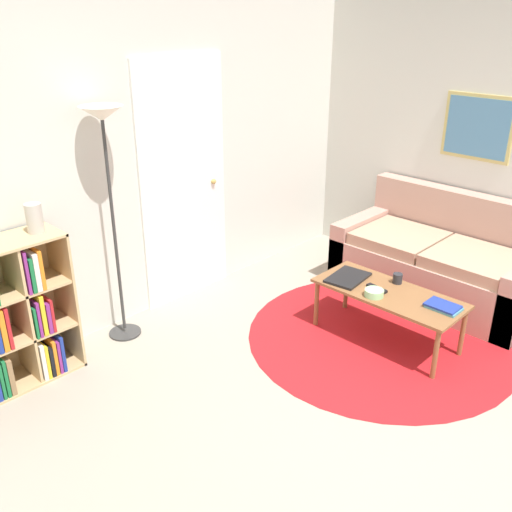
{
  "coord_description": "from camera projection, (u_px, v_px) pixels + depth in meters",
  "views": [
    {
      "loc": [
        -2.52,
        -0.89,
        2.36
      ],
      "look_at": [
        -0.08,
        1.49,
        0.85
      ],
      "focal_mm": 40.0,
      "sensor_mm": 36.0,
      "label": 1
    }
  ],
  "objects": [
    {
      "name": "couch",
      "position": [
        441.0,
        263.0,
        4.99
      ],
      "size": [
        0.87,
        1.7,
        0.87
      ],
      "color": "tan",
      "rests_on": "ground_plane"
    },
    {
      "name": "ground_plane",
      "position": [
        457.0,
        466.0,
        3.17
      ],
      "size": [
        14.0,
        14.0,
        0.0
      ],
      "primitive_type": "plane",
      "color": "gray"
    },
    {
      "name": "rug",
      "position": [
        380.0,
        337.0,
        4.41
      ],
      "size": [
        2.03,
        2.03,
        0.01
      ],
      "color": "#B2191E",
      "rests_on": "ground_plane"
    },
    {
      "name": "floor_lamp",
      "position": [
        105.0,
        146.0,
        3.86
      ],
      "size": [
        0.3,
        0.3,
        1.75
      ],
      "color": "#333333",
      "rests_on": "ground_plane"
    },
    {
      "name": "vase_on_shelf",
      "position": [
        34.0,
        218.0,
        3.64
      ],
      "size": [
        0.11,
        0.11,
        0.19
      ],
      "color": "#B7B2A8",
      "rests_on": "bookshelf"
    },
    {
      "name": "coffee_table",
      "position": [
        388.0,
        297.0,
        4.23
      ],
      "size": [
        0.48,
        1.11,
        0.41
      ],
      "color": "brown",
      "rests_on": "ground_plane"
    },
    {
      "name": "bowl",
      "position": [
        374.0,
        293.0,
        4.14
      ],
      "size": [
        0.14,
        0.14,
        0.05
      ],
      "color": "#9ED193",
      "rests_on": "coffee_table"
    },
    {
      "name": "cup",
      "position": [
        398.0,
        278.0,
        4.33
      ],
      "size": [
        0.07,
        0.07,
        0.08
      ],
      "color": "#28282D",
      "rests_on": "coffee_table"
    },
    {
      "name": "remote",
      "position": [
        377.0,
        288.0,
        4.24
      ],
      "size": [
        0.07,
        0.17,
        0.02
      ],
      "color": "black",
      "rests_on": "coffee_table"
    },
    {
      "name": "wall_right",
      "position": [
        454.0,
        136.0,
        4.99
      ],
      "size": [
        0.08,
        5.71,
        2.6
      ],
      "color": "silver",
      "rests_on": "ground_plane"
    },
    {
      "name": "wall_back",
      "position": [
        149.0,
        155.0,
        4.4
      ],
      "size": [
        7.48,
        0.11,
        2.6
      ],
      "color": "silver",
      "rests_on": "ground_plane"
    },
    {
      "name": "book_stack_on_table",
      "position": [
        443.0,
        307.0,
        3.98
      ],
      "size": [
        0.16,
        0.23,
        0.03
      ],
      "color": "teal",
      "rests_on": "coffee_table"
    },
    {
      "name": "laptop",
      "position": [
        348.0,
        278.0,
        4.41
      ],
      "size": [
        0.37,
        0.28,
        0.02
      ],
      "color": "black",
      "rests_on": "coffee_table"
    }
  ]
}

